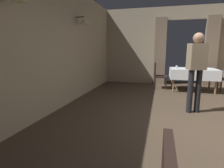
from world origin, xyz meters
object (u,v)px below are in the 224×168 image
Objects in this scene: chair_mid_left at (158,74)px; person_waiter_by_doorway at (196,66)px; dining_table_mid at (193,72)px; glass_mid_b at (177,67)px; plate_mid_c at (210,68)px; plate_mid_a at (196,68)px.

chair_mid_left is 2.67m from person_waiter_by_doorway.
chair_mid_left reaches higher than dining_table_mid.
chair_mid_left is 9.83× the size of glass_mid_b.
plate_mid_c is at bearing 71.57° from person_waiter_by_doorway.
plate_mid_a is at bearing 9.85° from chair_mid_left.
chair_mid_left is at bearing 166.18° from glass_mid_b.
dining_table_mid is 2.44m from person_waiter_by_doorway.
plate_mid_c is (0.58, 0.32, 0.10)m from dining_table_mid.
dining_table_mid is 7.60× the size of plate_mid_a.
plate_mid_c is (1.70, 0.21, 0.24)m from chair_mid_left.
person_waiter_by_doorway is at bearing -97.78° from dining_table_mid.
person_waiter_by_doorway reaches higher than plate_mid_a.
dining_table_mid is 0.38m from plate_mid_a.
person_waiter_by_doorway reaches higher than chair_mid_left.
glass_mid_b is at bearing 95.06° from person_waiter_by_doorway.
chair_mid_left is at bearing 174.46° from dining_table_mid.
glass_mid_b is (-0.69, -0.37, 0.04)m from plate_mid_a.
glass_mid_b is (-0.53, -0.04, 0.15)m from dining_table_mid.
plate_mid_c is at bearing 7.00° from chair_mid_left.
chair_mid_left is at bearing -173.00° from plate_mid_c.
glass_mid_b reaches higher than plate_mid_c.
dining_table_mid is at bearing -151.02° from plate_mid_c.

